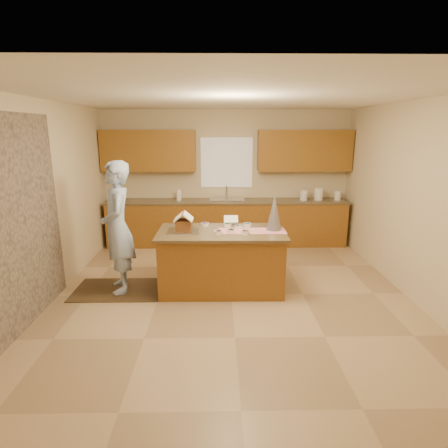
{
  "coord_description": "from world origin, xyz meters",
  "views": [
    {
      "loc": [
        -0.19,
        -4.89,
        2.3
      ],
      "look_at": [
        -0.1,
        0.2,
        1.0
      ],
      "focal_mm": 29.61,
      "sensor_mm": 36.0,
      "label": 1
    }
  ],
  "objects": [
    {
      "name": "tinsel_tree",
      "position": [
        0.62,
        0.25,
        1.16
      ],
      "size": [
        0.22,
        0.22,
        0.53
      ],
      "primitive_type": "cone",
      "rotation": [
        0.0,
        0.0,
        -0.01
      ],
      "color": "silver",
      "rests_on": "island_top"
    },
    {
      "name": "candy_bowls",
      "position": [
        -0.01,
        0.27,
        0.92
      ],
      "size": [
        0.75,
        0.57,
        0.05
      ],
      "color": "white",
      "rests_on": "island_top"
    },
    {
      "name": "cookbook",
      "position": [
        0.01,
        0.58,
        0.98
      ],
      "size": [
        0.22,
        0.17,
        0.09
      ],
      "primitive_type": "cube",
      "rotation": [
        -1.13,
        0.0,
        -0.01
      ],
      "color": "white",
      "rests_on": "island_top"
    },
    {
      "name": "faucet",
      "position": [
        0.0,
        2.63,
        1.06
      ],
      "size": [
        0.03,
        0.03,
        0.28
      ],
      "primitive_type": "cylinder",
      "color": "silver",
      "rests_on": "back_counter_top"
    },
    {
      "name": "rug",
      "position": [
        -1.66,
        0.19,
        0.01
      ],
      "size": [
        1.28,
        0.83,
        0.01
      ],
      "primitive_type": "cube",
      "color": "black",
      "rests_on": "floor"
    },
    {
      "name": "window_curtain",
      "position": [
        0.0,
        2.72,
        1.65
      ],
      "size": [
        1.05,
        0.03,
        1.0
      ],
      "primitive_type": "cube",
      "color": "white",
      "rests_on": "wall_back"
    },
    {
      "name": "upper_cabinet_left",
      "position": [
        -1.55,
        2.57,
        1.9
      ],
      "size": [
        1.85,
        0.35,
        0.8
      ],
      "primitive_type": "cube",
      "color": "#9A6521",
      "rests_on": "wall_back"
    },
    {
      "name": "floor",
      "position": [
        0.0,
        0.0,
        0.0
      ],
      "size": [
        5.5,
        5.5,
        0.0
      ],
      "primitive_type": "plane",
      "color": "tan",
      "rests_on": "ground"
    },
    {
      "name": "wall_back",
      "position": [
        0.0,
        2.75,
        1.35
      ],
      "size": [
        5.5,
        5.5,
        0.0
      ],
      "primitive_type": "plane",
      "color": "beige",
      "rests_on": "floor"
    },
    {
      "name": "wall_right",
      "position": [
        2.5,
        0.0,
        1.35
      ],
      "size": [
        5.5,
        5.5,
        0.0
      ],
      "primitive_type": "plane",
      "color": "beige",
      "rests_on": "floor"
    },
    {
      "name": "ceiling",
      "position": [
        0.0,
        0.0,
        2.7
      ],
      "size": [
        5.5,
        5.5,
        0.0
      ],
      "primitive_type": "plane",
      "color": "silver",
      "rests_on": "floor"
    },
    {
      "name": "paper_towel",
      "position": [
        -0.97,
        2.45,
        1.03
      ],
      "size": [
        0.1,
        0.1,
        0.23
      ],
      "primitive_type": "cylinder",
      "color": "white",
      "rests_on": "back_counter_top"
    },
    {
      "name": "sink",
      "position": [
        0.0,
        2.45,
        0.89
      ],
      "size": [
        0.7,
        0.45,
        0.12
      ],
      "primitive_type": "cube",
      "color": "silver",
      "rests_on": "back_counter_top"
    },
    {
      "name": "island_top",
      "position": [
        -0.14,
        0.21,
        0.87
      ],
      "size": [
        1.83,
        0.97,
        0.04
      ],
      "primitive_type": "cube",
      "rotation": [
        0.0,
        0.0,
        -0.01
      ],
      "color": "brown",
      "rests_on": "island_base"
    },
    {
      "name": "canister_c",
      "position": [
        2.25,
        2.45,
        1.01
      ],
      "size": [
        0.13,
        0.13,
        0.19
      ],
      "primitive_type": "cylinder",
      "color": "white",
      "rests_on": "back_counter_top"
    },
    {
      "name": "table_runner",
      "position": [
        0.3,
        0.2,
        0.89
      ],
      "size": [
        0.97,
        0.36,
        0.01
      ],
      "primitive_type": "cube",
      "rotation": [
        0.0,
        0.0,
        -0.01
      ],
      "color": "red",
      "rests_on": "island_top"
    },
    {
      "name": "canister_a",
      "position": [
        1.56,
        2.45,
        1.02
      ],
      "size": [
        0.15,
        0.15,
        0.21
      ],
      "primitive_type": "cylinder",
      "color": "white",
      "rests_on": "back_counter_top"
    },
    {
      "name": "gingerbread_house",
      "position": [
        -0.67,
        0.17,
        1.02
      ],
      "size": [
        0.27,
        0.27,
        0.27
      ],
      "color": "brown",
      "rests_on": "baking_tray"
    },
    {
      "name": "upper_cabinet_right",
      "position": [
        1.55,
        2.57,
        1.9
      ],
      "size": [
        1.85,
        0.35,
        0.8
      ],
      "primitive_type": "cube",
      "color": "#9A6521",
      "rests_on": "wall_back"
    },
    {
      "name": "boy",
      "position": [
        -1.61,
        0.19,
        0.96
      ],
      "size": [
        0.64,
        0.79,
        1.89
      ],
      "primitive_type": "imported",
      "rotation": [
        0.0,
        0.0,
        -1.27
      ],
      "color": "#A2BBE6",
      "rests_on": "rug"
    },
    {
      "name": "island_base",
      "position": [
        -0.14,
        0.21,
        0.43
      ],
      "size": [
        1.76,
        0.89,
        0.85
      ],
      "primitive_type": "cube",
      "rotation": [
        0.0,
        0.0,
        -0.01
      ],
      "color": "brown",
      "rests_on": "floor"
    },
    {
      "name": "wall_front",
      "position": [
        0.0,
        -2.75,
        1.35
      ],
      "size": [
        5.5,
        5.5,
        0.0
      ],
      "primitive_type": "plane",
      "color": "beige",
      "rests_on": "floor"
    },
    {
      "name": "wall_left",
      "position": [
        -2.5,
        0.0,
        1.35
      ],
      "size": [
        5.5,
        5.5,
        0.0
      ],
      "primitive_type": "plane",
      "color": "beige",
      "rests_on": "floor"
    },
    {
      "name": "back_counter_top",
      "position": [
        0.0,
        2.45,
        0.9
      ],
      "size": [
        4.85,
        0.63,
        0.04
      ],
      "primitive_type": "cube",
      "color": "brown",
      "rests_on": "back_counter_base"
    },
    {
      "name": "canister_b",
      "position": [
        1.86,
        2.45,
        1.04
      ],
      "size": [
        0.17,
        0.17,
        0.24
      ],
      "primitive_type": "cylinder",
      "color": "white",
      "rests_on": "back_counter_top"
    },
    {
      "name": "stone_accent",
      "position": [
        -2.48,
        -0.8,
        1.25
      ],
      "size": [
        0.0,
        2.5,
        2.5
      ],
      "primitive_type": "plane",
      "rotation": [
        1.57,
        0.0,
        1.57
      ],
      "color": "gray",
      "rests_on": "wall_left"
    },
    {
      "name": "back_counter_base",
      "position": [
        0.0,
        2.45,
        0.44
      ],
      "size": [
        4.8,
        0.6,
        0.88
      ],
      "primitive_type": "cube",
      "color": "brown",
      "rests_on": "floor"
    },
    {
      "name": "baking_tray",
      "position": [
        -0.67,
        0.17,
        0.9
      ],
      "size": [
        0.45,
        0.34,
        0.02
      ],
      "primitive_type": "cube",
      "rotation": [
        0.0,
        0.0,
        -0.01
      ],
      "color": "silver",
      "rests_on": "island_top"
    }
  ]
}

